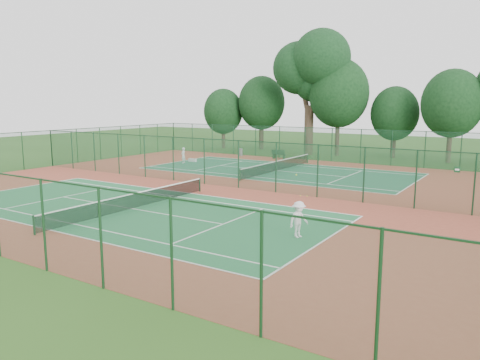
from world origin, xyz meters
name	(u,v)px	position (x,y,z in m)	size (l,w,h in m)	color
ground	(221,186)	(0.00, 0.00, 0.00)	(120.00, 120.00, 0.00)	#2B541A
red_pad	(221,186)	(0.00, 0.00, 0.01)	(40.00, 36.00, 0.01)	brown
court_near	(133,209)	(0.00, -9.00, 0.01)	(23.77, 10.97, 0.01)	#216A3C
court_far	(278,171)	(0.00, 9.00, 0.01)	(23.77, 10.97, 0.01)	#1C5A3B
fence_north	(318,144)	(0.00, 18.00, 1.76)	(40.00, 0.09, 3.50)	#1B5130
fence_west	(51,148)	(-20.00, 0.00, 1.76)	(0.09, 36.00, 3.50)	#164426
fence_divider	(221,163)	(0.00, 0.00, 1.76)	(40.00, 0.09, 3.50)	#1A502A
tennis_net_near	(133,200)	(0.00, -9.00, 0.54)	(0.10, 12.90, 0.97)	#14371F
tennis_net_far	(278,165)	(0.00, 9.00, 0.54)	(0.10, 12.90, 0.97)	#14391E
player_near	(299,219)	(10.67, -9.04, 0.87)	(1.10, 0.63, 1.70)	silver
player_far	(183,155)	(-10.61, 8.52, 0.82)	(0.58, 0.38, 1.60)	silver
trash_bin	(241,152)	(-9.20, 17.17, 0.43)	(0.47, 0.47, 0.84)	slate
bench	(279,154)	(-4.12, 16.90, 0.53)	(1.64, 0.53, 1.00)	black
kit_bag	(193,160)	(-10.56, 9.95, 0.17)	(0.87, 0.33, 0.33)	silver
stray_ball_a	(307,196)	(7.08, -0.21, 0.04)	(0.07, 0.07, 0.07)	#DEF338
stray_ball_b	(301,196)	(6.64, -0.28, 0.04)	(0.06, 0.06, 0.06)	yellow
stray_ball_c	(179,182)	(-3.68, -0.44, 0.04)	(0.07, 0.07, 0.07)	yellow
big_tree	(312,67)	(-3.10, 22.79, 10.13)	(9.31, 6.82, 14.31)	#392A1F
evergreen_row	(343,155)	(0.50, 24.25, 0.00)	(39.00, 5.00, 12.00)	black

